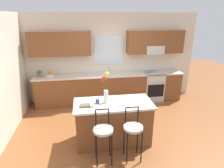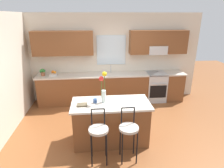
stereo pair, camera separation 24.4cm
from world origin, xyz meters
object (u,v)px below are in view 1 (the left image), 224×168
object	(u,v)px
fruit_bowl_oranges	(51,75)
bar_stool_near	(103,132)
kitchen_island	(113,122)
mug_ceramic	(97,101)
bar_stool_middle	(133,130)
oven_range	(153,86)
flower_vase	(106,87)
potted_plant_small	(39,73)
cookbook	(85,105)

from	to	relation	value
fruit_bowl_oranges	bar_stool_near	bearing A→B (deg)	-64.45
kitchen_island	mug_ceramic	bearing A→B (deg)	173.70
kitchen_island	bar_stool_middle	bearing A→B (deg)	-65.19
oven_range	mug_ceramic	bearing A→B (deg)	-134.05
kitchen_island	fruit_bowl_oranges	bearing A→B (deg)	126.83
bar_stool_middle	flower_vase	size ratio (longest dim) A/B	1.59
kitchen_island	potted_plant_small	xyz separation A→B (m)	(-1.85, 2.06, 0.58)
cookbook	bar_stool_near	bearing A→B (deg)	-59.77
mug_ceramic	cookbook	bearing A→B (deg)	-157.15
flower_vase	mug_ceramic	bearing A→B (deg)	-175.47
bar_stool_middle	cookbook	world-z (taller)	bar_stool_middle
oven_range	fruit_bowl_oranges	world-z (taller)	fruit_bowl_oranges
cookbook	potted_plant_small	xyz separation A→B (m)	(-1.27, 2.14, 0.10)
bar_stool_near	bar_stool_middle	distance (m)	0.55
bar_stool_middle	flower_vase	xyz separation A→B (m)	(-0.42, 0.64, 0.61)
cookbook	fruit_bowl_oranges	xyz separation A→B (m)	(-0.97, 2.14, 0.03)
mug_ceramic	cookbook	world-z (taller)	mug_ceramic
oven_range	bar_stool_near	distance (m)	3.25
potted_plant_small	fruit_bowl_oranges	bearing A→B (deg)	0.42
bar_stool_near	cookbook	distance (m)	0.67
mug_ceramic	cookbook	distance (m)	0.28
bar_stool_near	fruit_bowl_oranges	bearing A→B (deg)	115.55
mug_ceramic	fruit_bowl_oranges	bearing A→B (deg)	121.14
oven_range	kitchen_island	distance (m)	2.60
flower_vase	potted_plant_small	distance (m)	2.65
bar_stool_middle	mug_ceramic	xyz separation A→B (m)	(-0.60, 0.63, 0.33)
bar_stool_middle	flower_vase	world-z (taller)	flower_vase
oven_range	potted_plant_small	size ratio (longest dim) A/B	4.28
flower_vase	bar_stool_near	bearing A→B (deg)	-101.25
flower_vase	fruit_bowl_oranges	xyz separation A→B (m)	(-1.40, 2.02, -0.28)
kitchen_island	cookbook	distance (m)	0.75
flower_vase	fruit_bowl_oranges	bearing A→B (deg)	124.77
fruit_bowl_oranges	potted_plant_small	world-z (taller)	potted_plant_small
bar_stool_middle	potted_plant_small	bearing A→B (deg)	128.67
bar_stool_near	fruit_bowl_oranges	size ratio (longest dim) A/B	4.34
oven_range	potted_plant_small	distance (m)	3.52
oven_range	flower_vase	size ratio (longest dim) A/B	1.41
oven_range	potted_plant_small	bearing A→B (deg)	179.57
bar_stool_near	fruit_bowl_oranges	distance (m)	2.97
mug_ceramic	potted_plant_small	size ratio (longest dim) A/B	0.42
bar_stool_middle	fruit_bowl_oranges	xyz separation A→B (m)	(-1.82, 2.66, 0.33)
fruit_bowl_oranges	bar_stool_middle	bearing A→B (deg)	-55.60
fruit_bowl_oranges	cookbook	bearing A→B (deg)	-65.66
bar_stool_middle	cookbook	size ratio (longest dim) A/B	5.21
bar_stool_near	flower_vase	xyz separation A→B (m)	(0.13, 0.64, 0.61)
bar_stool_near	cookbook	world-z (taller)	bar_stool_near
bar_stool_near	mug_ceramic	distance (m)	0.71
flower_vase	potted_plant_small	bearing A→B (deg)	130.26
bar_stool_middle	bar_stool_near	bearing A→B (deg)	180.00
flower_vase	mug_ceramic	xyz separation A→B (m)	(-0.17, -0.01, -0.28)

